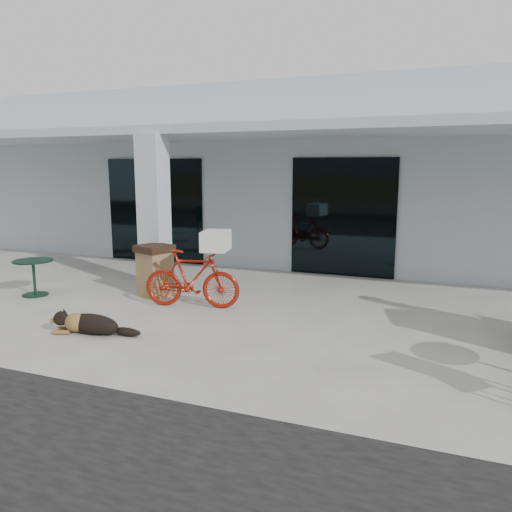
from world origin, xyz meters
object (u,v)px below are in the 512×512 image
at_px(bicycle, 192,279).
at_px(cafe_table_near, 34,278).
at_px(dog, 92,323).
at_px(trash_receptacle, 155,271).

xyz_separation_m(bicycle, cafe_table_near, (-3.28, -0.38, -0.17)).
height_order(dog, cafe_table_near, cafe_table_near).
height_order(dog, trash_receptacle, trash_receptacle).
distance_m(bicycle, cafe_table_near, 3.30).
bearing_deg(trash_receptacle, dog, -81.11).
bearing_deg(cafe_table_near, trash_receptacle, 20.96).
height_order(bicycle, cafe_table_near, bicycle).
distance_m(bicycle, trash_receptacle, 1.16).
bearing_deg(cafe_table_near, bicycle, 6.66).
bearing_deg(trash_receptacle, cafe_table_near, -159.04).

